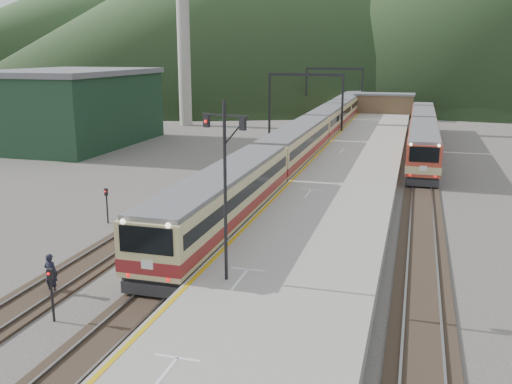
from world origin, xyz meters
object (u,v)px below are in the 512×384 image
(main_train, at_px, (316,130))
(signal_mast, at_px, (225,174))
(second_train, at_px, (423,134))
(worker, at_px, (51,273))

(main_train, height_order, signal_mast, signal_mast)
(second_train, relative_size, signal_mast, 4.82)
(second_train, xyz_separation_m, signal_mast, (-8.27, -42.27, 3.78))
(second_train, relative_size, worker, 20.23)
(signal_mast, xyz_separation_m, worker, (-7.91, -1.30, -4.75))
(second_train, distance_m, worker, 46.48)
(second_train, distance_m, signal_mast, 43.23)
(main_train, bearing_deg, second_train, 8.04)
(main_train, distance_m, worker, 42.22)
(signal_mast, height_order, worker, signal_mast)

